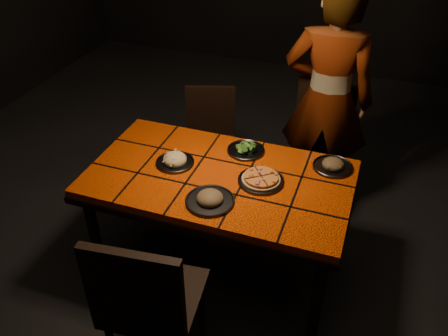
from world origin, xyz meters
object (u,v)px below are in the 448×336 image
(plate_pasta, at_px, (175,161))
(dining_table, at_px, (219,185))
(plate_pizza, at_px, (261,179))
(chair_far_right, at_px, (318,137))
(chair_far_left, at_px, (210,134))
(diner, at_px, (327,101))
(chair_near, at_px, (147,300))

(plate_pasta, bearing_deg, dining_table, -4.04)
(dining_table, relative_size, plate_pasta, 6.67)
(dining_table, distance_m, plate_pasta, 0.32)
(plate_pizza, bearing_deg, chair_far_right, 78.28)
(chair_far_left, relative_size, plate_pizza, 2.64)
(plate_pasta, bearing_deg, diner, 48.81)
(plate_pasta, bearing_deg, chair_near, -74.41)
(diner, relative_size, plate_pizza, 5.46)
(diner, distance_m, plate_pizza, 0.94)
(plate_pizza, bearing_deg, diner, 75.94)
(chair_far_left, relative_size, plate_pasta, 3.55)
(plate_pasta, bearing_deg, chair_far_left, 95.19)
(chair_far_left, height_order, chair_far_right, chair_far_right)
(chair_far_right, bearing_deg, chair_near, -98.23)
(dining_table, bearing_deg, plate_pasta, 175.96)
(chair_far_right, relative_size, plate_pasta, 4.03)
(plate_pasta, bearing_deg, chair_far_right, 50.79)
(diner, bearing_deg, chair_far_left, 4.71)
(dining_table, bearing_deg, plate_pizza, 4.05)
(chair_far_left, distance_m, plate_pizza, 1.06)
(chair_near, xyz_separation_m, plate_pasta, (-0.25, 0.91, 0.18))
(dining_table, distance_m, diner, 1.07)
(chair_near, distance_m, chair_far_left, 1.75)
(chair_near, distance_m, diner, 1.92)
(diner, height_order, plate_pizza, diner)
(dining_table, height_order, diner, diner)
(dining_table, relative_size, chair_near, 1.57)
(chair_far_right, height_order, plate_pasta, chair_far_right)
(diner, xyz_separation_m, plate_pizza, (-0.23, -0.91, -0.12))
(dining_table, bearing_deg, chair_far_right, 64.55)
(chair_far_right, xyz_separation_m, diner, (0.03, -0.02, 0.33))
(chair_near, xyz_separation_m, chair_far_right, (0.50, 1.84, -0.03))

